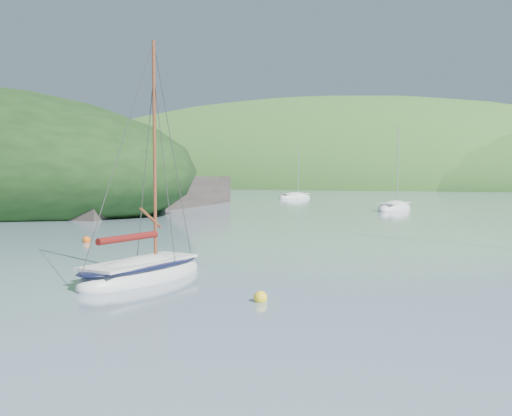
% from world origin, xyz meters
% --- Properties ---
extents(ground, '(700.00, 700.00, 0.00)m').
position_xyz_m(ground, '(0.00, 0.00, 0.00)').
color(ground, '#768DA3').
rests_on(ground, ground).
extents(shoreline_hills, '(690.00, 135.00, 56.00)m').
position_xyz_m(shoreline_hills, '(-9.66, 172.42, 0.00)').
color(shoreline_hills, '#2D6C29').
rests_on(shoreline_hills, ground).
extents(daysailer_white, '(2.57, 6.06, 9.11)m').
position_xyz_m(daysailer_white, '(-2.20, -0.01, 0.21)').
color(daysailer_white, silver).
rests_on(daysailer_white, ground).
extents(distant_sloop_a, '(3.41, 7.00, 9.58)m').
position_xyz_m(distant_sloop_a, '(-2.75, 43.23, 0.17)').
color(distant_sloop_a, silver).
rests_on(distant_sloop_a, ground).
extents(distant_sloop_c, '(4.58, 6.78, 9.14)m').
position_xyz_m(distant_sloop_c, '(-23.34, 66.51, 0.16)').
color(distant_sloop_c, silver).
rests_on(distant_sloop_c, ground).
extents(mooring_buoys, '(27.57, 13.32, 0.50)m').
position_xyz_m(mooring_buoys, '(1.67, 6.01, 0.12)').
color(mooring_buoys, yellow).
rests_on(mooring_buoys, ground).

